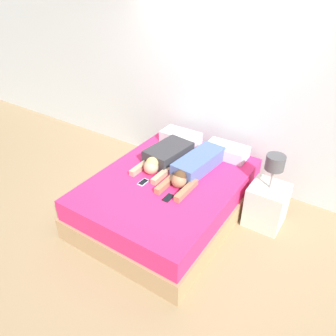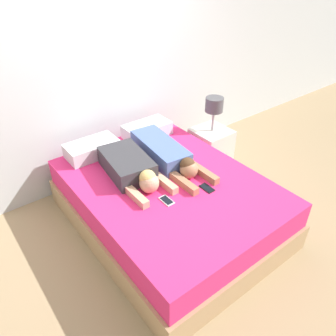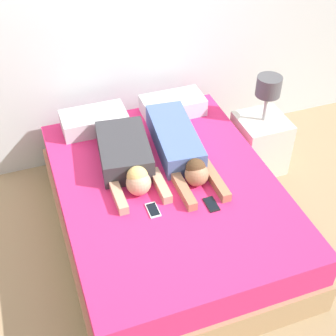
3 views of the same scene
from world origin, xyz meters
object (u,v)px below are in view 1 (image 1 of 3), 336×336
person_right (194,166)px  cell_phone_left (143,182)px  pillow_head_right (227,151)px  nightstand (267,202)px  bed (168,197)px  cell_phone_right (168,198)px  person_left (165,156)px  pillow_head_left (181,137)px

person_right → cell_phone_left: bearing=-127.2°
pillow_head_right → nightstand: (0.73, -0.36, -0.31)m
bed → cell_phone_right: cell_phone_right is taller
person_left → cell_phone_left: (0.04, -0.52, -0.09)m
pillow_head_left → person_right: 0.82m
cell_phone_right → person_right: bearing=91.5°
pillow_head_right → cell_phone_left: pillow_head_right is taller
person_left → person_right: 0.44m
cell_phone_left → cell_phone_right: same height
cell_phone_right → nightstand: (0.88, 0.84, -0.24)m
cell_phone_left → nightstand: nightstand is taller
person_right → nightstand: bearing=14.5°
pillow_head_right → cell_phone_right: size_ratio=3.75×
person_right → cell_phone_right: size_ratio=7.74×
pillow_head_right → nightstand: 0.88m
person_right → cell_phone_left: size_ratio=7.74×
bed → cell_phone_right: (0.22, -0.32, 0.28)m
bed → pillow_head_right: bearing=67.7°
bed → pillow_head_right: (0.36, 0.88, 0.36)m
bed → person_right: person_right is taller
pillow_head_left → nightstand: 1.53m
person_left → cell_phone_left: bearing=-85.8°
pillow_head_left → cell_phone_right: size_ratio=3.75×
person_right → nightstand: size_ratio=1.18×
person_left → nightstand: nightstand is taller
person_left → person_right: person_left is taller
person_left → nightstand: 1.39m
pillow_head_left → cell_phone_right: (0.58, -1.20, -0.07)m
bed → pillow_head_right: pillow_head_right is taller
person_left → cell_phone_right: person_left is taller
pillow_head_right → cell_phone_right: (-0.15, -1.20, -0.07)m
pillow_head_right → person_left: 0.85m
pillow_head_left → pillow_head_right: same height
bed → cell_phone_right: bearing=-56.3°
person_right → pillow_head_left: bearing=133.4°
pillow_head_left → pillow_head_right: size_ratio=1.00×
person_right → nightstand: nightstand is taller
cell_phone_right → nightstand: size_ratio=0.15×
person_left → cell_phone_left: person_left is taller
cell_phone_left → person_left: bearing=94.2°
person_right → cell_phone_right: person_right is taller
cell_phone_left → pillow_head_right: bearing=63.4°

